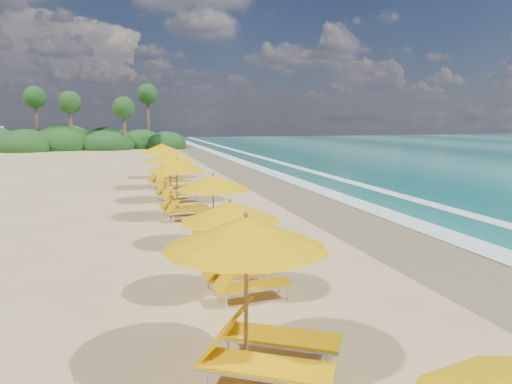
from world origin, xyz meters
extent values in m
plane|color=#D1B37B|center=(0.00, 0.00, 0.00)|extent=(160.00, 160.00, 0.00)
cube|color=#887551|center=(4.00, 0.00, 0.01)|extent=(4.00, 160.00, 0.01)
cube|color=white|center=(5.50, 0.00, 0.03)|extent=(1.20, 160.00, 0.01)
cube|color=white|center=(8.50, 0.00, 0.02)|extent=(0.80, 160.00, 0.01)
cylinder|color=olive|center=(-2.77, -9.27, 1.16)|extent=(0.06, 0.06, 2.32)
cone|color=#F1AE05|center=(-2.77, -9.27, 2.12)|extent=(3.26, 3.26, 0.47)
sphere|color=olive|center=(-2.77, -9.27, 2.38)|extent=(0.08, 0.08, 0.08)
cylinder|color=olive|center=(-2.33, -6.30, 1.00)|extent=(0.05, 0.05, 2.01)
cone|color=#F1AE05|center=(-2.33, -6.30, 1.84)|extent=(2.28, 2.28, 0.40)
sphere|color=olive|center=(-2.33, -6.30, 2.06)|extent=(0.07, 0.07, 0.07)
cylinder|color=olive|center=(-1.93, -2.30, 1.04)|extent=(0.05, 0.05, 2.08)
cone|color=#F1AE05|center=(-1.93, -2.30, 1.90)|extent=(2.32, 2.32, 0.42)
sphere|color=olive|center=(-1.93, -2.30, 2.14)|extent=(0.07, 0.07, 0.07)
cylinder|color=olive|center=(-2.51, 1.90, 1.10)|extent=(0.05, 0.05, 2.20)
cone|color=#F1AE05|center=(-2.51, 1.90, 2.01)|extent=(2.56, 2.56, 0.44)
sphere|color=olive|center=(-2.51, 1.90, 2.26)|extent=(0.08, 0.08, 0.08)
cylinder|color=olive|center=(-2.39, 5.65, 1.12)|extent=(0.06, 0.06, 2.25)
cone|color=#F1AE05|center=(-2.39, 5.65, 2.06)|extent=(2.84, 2.84, 0.45)
sphere|color=olive|center=(-2.39, 5.65, 2.31)|extent=(0.08, 0.08, 0.08)
cylinder|color=olive|center=(-2.38, 9.90, 1.18)|extent=(0.06, 0.06, 2.37)
cone|color=#F1AE05|center=(-2.38, 9.90, 2.17)|extent=(3.14, 3.14, 0.48)
sphere|color=olive|center=(-2.38, 9.90, 2.43)|extent=(0.08, 0.08, 0.08)
cylinder|color=olive|center=(-2.05, 14.47, 1.00)|extent=(0.05, 0.05, 2.00)
cone|color=#F1AE05|center=(-2.05, 14.47, 1.83)|extent=(2.80, 2.80, 0.40)
sphere|color=olive|center=(-2.05, 14.47, 2.05)|extent=(0.07, 0.07, 0.07)
ellipsoid|color=#163D14|center=(-6.00, 45.00, 0.62)|extent=(6.40, 6.40, 4.16)
ellipsoid|color=#163D14|center=(-11.00, 46.00, 0.70)|extent=(7.20, 7.20, 4.68)
ellipsoid|color=#163D14|center=(-15.00, 44.00, 0.58)|extent=(6.00, 6.00, 3.90)
ellipsoid|color=#163D14|center=(-2.00, 47.00, 0.55)|extent=(5.60, 5.60, 3.64)
ellipsoid|color=#163D14|center=(1.00, 45.00, 0.49)|extent=(5.00, 5.00, 3.25)
cylinder|color=brown|center=(-4.00, 43.00, 2.50)|extent=(0.36, 0.36, 5.00)
sphere|color=#163D14|center=(-4.00, 43.00, 5.00)|extent=(2.60, 2.60, 2.60)
cylinder|color=brown|center=(-10.00, 44.00, 2.80)|extent=(0.36, 0.36, 5.60)
sphere|color=#163D14|center=(-10.00, 44.00, 5.60)|extent=(2.60, 2.60, 2.60)
cylinder|color=brown|center=(-14.00, 46.00, 3.10)|extent=(0.36, 0.36, 6.20)
sphere|color=#163D14|center=(-14.00, 46.00, 6.20)|extent=(2.60, 2.60, 2.60)
cylinder|color=brown|center=(-1.00, 47.00, 3.40)|extent=(0.36, 0.36, 6.80)
sphere|color=#163D14|center=(-1.00, 47.00, 6.80)|extent=(2.60, 2.60, 2.60)
camera|label=1|loc=(-4.42, -15.66, 3.72)|focal=33.35mm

